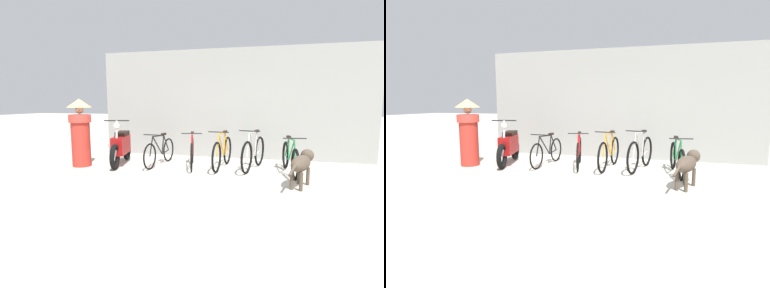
% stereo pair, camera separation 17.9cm
% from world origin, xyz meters
% --- Properties ---
extents(ground_plane, '(60.00, 60.00, 0.00)m').
position_xyz_m(ground_plane, '(0.00, 0.00, 0.00)').
color(ground_plane, '#B7B2A5').
extents(shop_wall_back, '(7.34, 0.20, 2.94)m').
position_xyz_m(shop_wall_back, '(0.00, 3.04, 1.47)').
color(shop_wall_back, gray).
rests_on(shop_wall_back, ground).
extents(bicycle_0, '(0.46, 1.63, 0.79)m').
position_xyz_m(bicycle_0, '(-1.48, 1.55, 0.33)').
color(bicycle_0, black).
rests_on(bicycle_0, ground).
extents(bicycle_1, '(0.52, 1.64, 0.84)m').
position_xyz_m(bicycle_1, '(-0.68, 1.57, 0.35)').
color(bicycle_1, black).
rests_on(bicycle_1, ground).
extents(bicycle_2, '(0.46, 1.69, 0.89)m').
position_xyz_m(bicycle_2, '(0.04, 1.60, 0.36)').
color(bicycle_2, black).
rests_on(bicycle_2, ground).
extents(bicycle_3, '(0.53, 1.65, 0.92)m').
position_xyz_m(bicycle_3, '(0.74, 1.66, 0.38)').
color(bicycle_3, black).
rests_on(bicycle_3, ground).
extents(bicycle_4, '(0.46, 1.68, 0.82)m').
position_xyz_m(bicycle_4, '(1.52, 1.45, 0.33)').
color(bicycle_4, black).
rests_on(bicycle_4, ground).
extents(motorcycle, '(0.63, 1.76, 1.11)m').
position_xyz_m(motorcycle, '(-2.44, 1.41, 0.44)').
color(motorcycle, black).
rests_on(motorcycle, ground).
extents(stray_dog, '(0.57, 1.23, 0.64)m').
position_xyz_m(stray_dog, '(1.67, 0.46, 0.44)').
color(stray_dog, '#4C3F33').
rests_on(stray_dog, ground).
extents(person_in_robes, '(0.72, 0.72, 1.60)m').
position_xyz_m(person_in_robes, '(-3.27, 0.98, 0.87)').
color(person_in_robes, '#B72D23').
rests_on(person_in_robes, ground).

